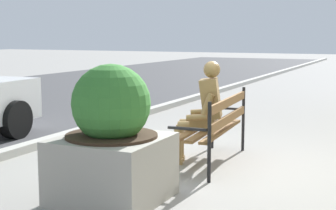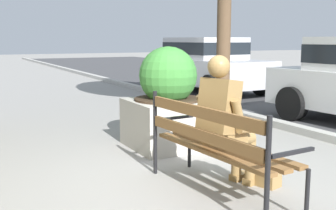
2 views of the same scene
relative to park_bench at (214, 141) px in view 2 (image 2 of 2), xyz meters
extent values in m
plane|color=gray|center=(-0.30, -0.13, -0.54)|extent=(80.00, 80.00, 0.00)
cube|color=brown|center=(0.00, -0.07, -0.09)|extent=(1.70, 0.23, 0.04)
cube|color=brown|center=(-0.01, 0.11, -0.09)|extent=(1.70, 0.23, 0.04)
cube|color=brown|center=(-0.02, 0.29, -0.09)|extent=(1.70, 0.23, 0.04)
cube|color=brown|center=(0.01, -0.16, 0.08)|extent=(1.70, 0.16, 0.11)
cube|color=brown|center=(0.01, -0.16, 0.30)|extent=(1.70, 0.16, 0.11)
cylinder|color=black|center=(-0.90, 0.25, -0.32)|extent=(0.04, 0.04, 0.45)
cylinder|color=black|center=(-0.87, -0.22, -0.07)|extent=(0.04, 0.04, 0.95)
cube|color=black|center=(-0.89, 0.05, 0.08)|extent=(0.07, 0.48, 0.03)
cylinder|color=black|center=(0.86, 0.37, -0.32)|extent=(0.04, 0.04, 0.45)
cylinder|color=black|center=(0.89, -0.10, -0.07)|extent=(0.04, 0.04, 0.95)
cube|color=black|center=(0.87, 0.17, 0.08)|extent=(0.07, 0.48, 0.03)
cube|color=olive|center=(-0.07, 0.17, 0.02)|extent=(0.41, 0.40, 0.16)
cube|color=olive|center=(-0.04, 0.07, 0.34)|extent=(0.42, 0.38, 0.55)
sphere|color=olive|center=(-0.04, 0.06, 0.72)|extent=(0.22, 0.22, 0.22)
cylinder|color=olive|center=(-0.26, 0.03, 0.29)|extent=(0.14, 0.20, 0.29)
cylinder|color=olive|center=(-0.31, 0.16, 0.12)|extent=(0.15, 0.28, 0.10)
cylinder|color=olive|center=(0.16, 0.15, 0.29)|extent=(0.14, 0.20, 0.29)
cylinder|color=olive|center=(0.14, 0.29, 0.12)|extent=(0.15, 0.28, 0.10)
cylinder|color=olive|center=(-0.19, 0.28, -0.02)|extent=(0.22, 0.39, 0.14)
cylinder|color=olive|center=(-0.24, 0.45, -0.29)|extent=(0.11, 0.11, 0.50)
cube|color=olive|center=(-0.26, 0.51, -0.51)|extent=(0.17, 0.26, 0.07)
cylinder|color=olive|center=(-0.02, 0.33, -0.02)|extent=(0.22, 0.39, 0.14)
cylinder|color=olive|center=(-0.07, 0.50, -0.29)|extent=(0.11, 0.11, 0.50)
cube|color=olive|center=(-0.08, 0.56, -0.51)|extent=(0.17, 0.26, 0.07)
cube|color=olive|center=(0.03, 0.63, -0.46)|extent=(0.32, 0.25, 0.16)
cube|color=#A8A399|center=(-1.88, 0.47, -0.21)|extent=(1.06, 1.06, 0.67)
cylinder|color=#38281C|center=(-1.88, 0.47, 0.14)|extent=(0.95, 0.95, 0.03)
sphere|color=#387A33|center=(-1.88, 0.47, 0.47)|extent=(0.81, 0.81, 0.81)
cylinder|color=brown|center=(-3.04, 2.20, 1.05)|extent=(0.25, 0.25, 3.19)
cube|color=#B7B7BC|center=(-6.89, 4.34, 0.07)|extent=(4.18, 1.90, 0.70)
cube|color=#B7B7BC|center=(-7.04, 4.33, 0.72)|extent=(2.21, 1.67, 0.60)
cube|color=black|center=(-7.04, 4.33, 0.72)|extent=(2.22, 1.68, 0.33)
cylinder|color=black|center=(-5.60, 5.25, -0.22)|extent=(0.65, 0.25, 0.64)
cylinder|color=black|center=(-5.52, 3.56, -0.22)|extent=(0.65, 0.25, 0.64)
cylinder|color=black|center=(-8.26, 5.12, -0.22)|extent=(0.65, 0.25, 0.64)
cylinder|color=black|center=(-8.18, 3.43, -0.22)|extent=(0.65, 0.25, 0.64)
cylinder|color=black|center=(-2.54, 3.43, -0.22)|extent=(0.65, 0.25, 0.64)
camera|label=1|loc=(-6.25, -2.23, 1.17)|focal=54.07mm
camera|label=2|loc=(3.32, -2.23, 0.98)|focal=45.00mm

